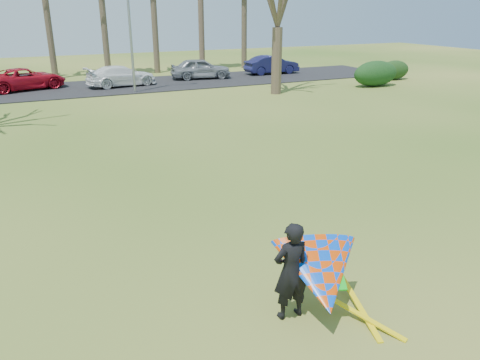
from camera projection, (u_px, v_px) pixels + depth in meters
name	position (u px, v px, depth m)	size (l,w,h in m)	color
ground	(279.00, 256.00, 10.22)	(100.00, 100.00, 0.00)	#235713
parking_strip	(95.00, 88.00, 31.45)	(46.00, 7.00, 0.06)	black
streetlight	(132.00, 19.00, 28.22)	(2.28, 0.18, 8.00)	gray
hedge_near	(376.00, 74.00, 31.94)	(3.44, 1.56, 1.72)	#123314
hedge_far	(394.00, 70.00, 34.94)	(2.55, 1.20, 1.41)	black
car_2	(25.00, 79.00, 30.37)	(2.30, 4.98, 1.38)	#B10E1E
car_3	(121.00, 76.00, 31.74)	(1.91, 4.69, 1.36)	white
car_4	(201.00, 68.00, 35.01)	(1.78, 4.43, 1.51)	gray
car_5	(272.00, 65.00, 37.63)	(1.52, 4.36, 1.44)	#181948
kite_flyer	(318.00, 275.00, 7.91)	(2.13, 2.39, 2.02)	black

